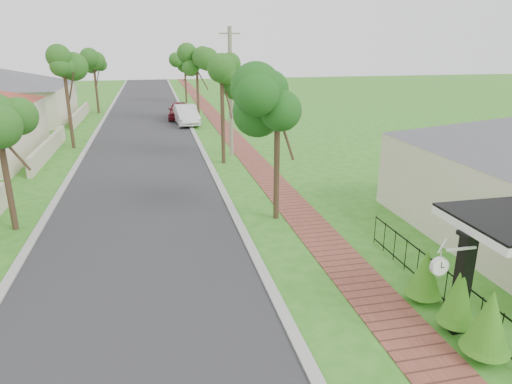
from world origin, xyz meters
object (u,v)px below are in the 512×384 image
object	(u,v)px
porch_post	(462,287)
parked_car_white	(186,115)
station_clock	(441,265)
utility_pole	(231,92)
near_tree	(278,107)
parked_car_red	(179,111)

from	to	relation	value
porch_post	parked_car_white	size ratio (longest dim) A/B	0.52
parked_car_white	station_clock	xyz separation A→B (m)	(3.29, -30.73, 1.15)
utility_pole	near_tree	bearing A→B (deg)	-90.52
near_tree	utility_pole	distance (m)	10.97
porch_post	station_clock	xyz separation A→B (m)	(-0.86, -0.31, 0.83)
near_tree	utility_pole	xyz separation A→B (m)	(0.10, 10.96, -0.56)
utility_pole	station_clock	distance (m)	19.40
near_tree	station_clock	size ratio (longest dim) A/B	5.12
parked_car_red	station_clock	distance (m)	34.05
porch_post	near_tree	size ratio (longest dim) A/B	0.46
parked_car_red	near_tree	distance (m)	25.87
porch_post	parked_car_red	world-z (taller)	porch_post
parked_car_white	near_tree	distance (m)	22.78
porch_post	utility_pole	bearing A→B (deg)	96.77
porch_post	parked_car_red	distance (m)	33.83
parked_car_red	utility_pole	world-z (taller)	utility_pole
parked_car_red	station_clock	world-z (taller)	station_clock
parked_car_red	station_clock	xyz separation A→B (m)	(3.70, -33.83, 1.19)
utility_pole	parked_car_white	bearing A→B (deg)	99.41
parked_car_white	near_tree	bearing A→B (deg)	-89.61
parked_car_red	station_clock	bearing A→B (deg)	-78.08
parked_car_white	near_tree	size ratio (longest dim) A/B	0.89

